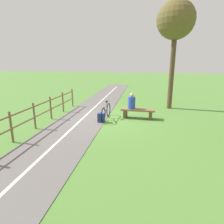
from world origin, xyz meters
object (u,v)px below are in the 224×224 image
person_seated (132,102)px  bicycle (106,112)px  tree_near_bench (176,22)px  bench (138,112)px  backpack (101,118)px

person_seated → bicycle: 1.34m
person_seated → tree_near_bench: bearing=-127.6°
person_seated → bench: bearing=-180.0°
backpack → bench: bearing=-148.5°
person_seated → tree_near_bench: tree_near_bench is taller
bicycle → tree_near_bench: 6.20m
bench → backpack: (1.59, 0.97, -0.11)m
bench → backpack: size_ratio=3.83×
person_seated → tree_near_bench: (-1.97, -2.54, 3.98)m
person_seated → bicycle: person_seated is taller
backpack → tree_near_bench: size_ratio=0.07×
person_seated → bicycle: size_ratio=0.46×
person_seated → backpack: person_seated is taller
person_seated → tree_near_bench: 5.11m
backpack → tree_near_bench: tree_near_bench is taller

